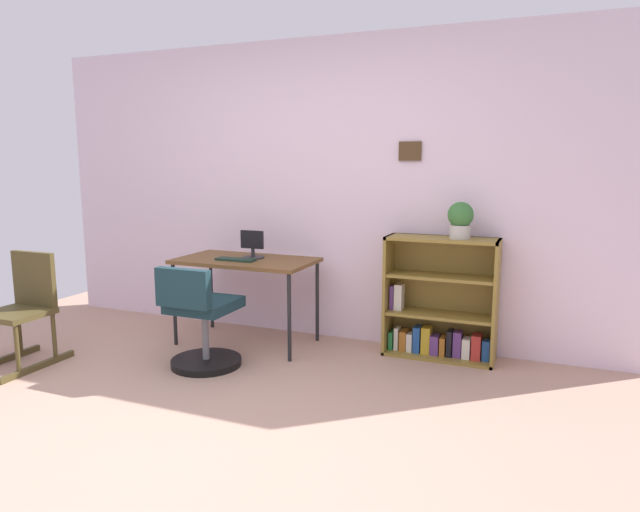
% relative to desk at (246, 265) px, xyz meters
% --- Properties ---
extents(ground_plane, '(6.24, 6.24, 0.00)m').
position_rel_desk_xyz_m(ground_plane, '(0.45, -1.66, -0.66)').
color(ground_plane, tan).
extents(wall_back, '(5.20, 0.12, 2.50)m').
position_rel_desk_xyz_m(wall_back, '(0.45, 0.49, 0.59)').
color(wall_back, silver).
rests_on(wall_back, ground_plane).
extents(desk, '(1.12, 0.63, 0.71)m').
position_rel_desk_xyz_m(desk, '(0.00, 0.00, 0.00)').
color(desk, brown).
rests_on(desk, ground_plane).
extents(monitor, '(0.20, 0.18, 0.23)m').
position_rel_desk_xyz_m(monitor, '(0.04, 0.05, 0.15)').
color(monitor, '#262628').
rests_on(monitor, desk).
extents(keyboard, '(0.33, 0.11, 0.02)m').
position_rel_desk_xyz_m(keyboard, '(-0.03, -0.10, 0.06)').
color(keyboard, '#1B3025').
rests_on(keyboard, desk).
extents(office_chair, '(0.52, 0.55, 0.77)m').
position_rel_desk_xyz_m(office_chair, '(-0.01, -0.64, -0.32)').
color(office_chair, black).
rests_on(office_chair, ground_plane).
extents(rocking_chair, '(0.42, 0.64, 0.83)m').
position_rel_desk_xyz_m(rocking_chair, '(-1.28, -1.06, -0.23)').
color(rocking_chair, '#463C1E').
rests_on(rocking_chair, ground_plane).
extents(bookshelf_low, '(0.84, 0.30, 0.94)m').
position_rel_desk_xyz_m(bookshelf_low, '(1.54, 0.29, -0.26)').
color(bookshelf_low, olive).
rests_on(bookshelf_low, ground_plane).
extents(potted_plant_on_shelf, '(0.19, 0.19, 0.27)m').
position_rel_desk_xyz_m(potted_plant_on_shelf, '(1.68, 0.24, 0.42)').
color(potted_plant_on_shelf, '#B7B2A8').
rests_on(potted_plant_on_shelf, bookshelf_low).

